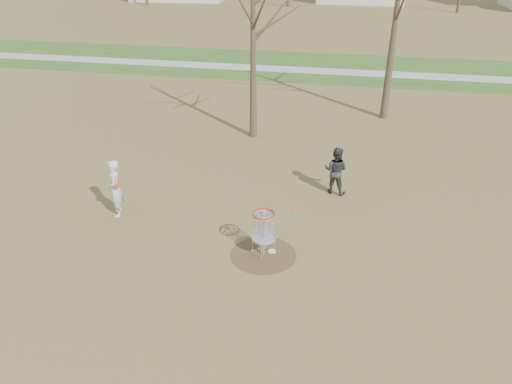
{
  "coord_description": "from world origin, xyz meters",
  "views": [
    {
      "loc": [
        1.96,
        -10.97,
        7.84
      ],
      "look_at": [
        -0.5,
        1.5,
        1.1
      ],
      "focal_mm": 35.0,
      "sensor_mm": 36.0,
      "label": 1
    }
  ],
  "objects_px": {
    "player_standing": "(115,188)",
    "player_throwing": "(336,170)",
    "disc_grounded": "(272,251)",
    "disc_golf_basket": "(264,226)"
  },
  "relations": [
    {
      "from": "disc_golf_basket",
      "to": "player_standing",
      "type": "bearing_deg",
      "value": 165.19
    },
    {
      "from": "disc_golf_basket",
      "to": "player_throwing",
      "type": "bearing_deg",
      "value": 67.52
    },
    {
      "from": "disc_grounded",
      "to": "player_throwing",
      "type": "bearing_deg",
      "value": 69.17
    },
    {
      "from": "player_standing",
      "to": "disc_grounded",
      "type": "xyz_separation_m",
      "value": [
        5.0,
        -1.09,
        -0.88
      ]
    },
    {
      "from": "player_standing",
      "to": "disc_grounded",
      "type": "height_order",
      "value": "player_standing"
    },
    {
      "from": "player_standing",
      "to": "disc_grounded",
      "type": "distance_m",
      "value": 5.19
    },
    {
      "from": "disc_grounded",
      "to": "disc_golf_basket",
      "type": "xyz_separation_m",
      "value": [
        -0.2,
        -0.18,
        0.89
      ]
    },
    {
      "from": "player_standing",
      "to": "player_throwing",
      "type": "relative_size",
      "value": 1.11
    },
    {
      "from": "player_throwing",
      "to": "disc_grounded",
      "type": "distance_m",
      "value": 4.19
    },
    {
      "from": "disc_grounded",
      "to": "disc_golf_basket",
      "type": "relative_size",
      "value": 0.16
    }
  ]
}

